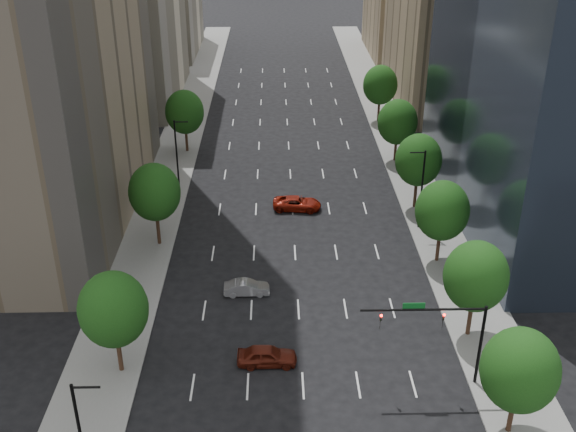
{
  "coord_description": "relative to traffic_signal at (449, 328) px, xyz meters",
  "views": [
    {
      "loc": [
        -1.97,
        -9.94,
        34.78
      ],
      "look_at": [
        -0.87,
        42.51,
        8.0
      ],
      "focal_mm": 42.57,
      "sensor_mm": 36.0,
      "label": 1
    }
  ],
  "objects": [
    {
      "name": "parking_tan_right",
      "position": [
        14.47,
        70.0,
        9.83
      ],
      "size": [
        14.0,
        30.0,
        30.0
      ],
      "primitive_type": "cube",
      "color": "#8C7759",
      "rests_on": "ground"
    },
    {
      "name": "streetlight_rn",
      "position": [
        2.91,
        25.0,
        -0.33
      ],
      "size": [
        1.7,
        0.2,
        9.0
      ],
      "color": "black",
      "rests_on": "ground"
    },
    {
      "name": "filler_left",
      "position": [
        -35.53,
        106.0,
        3.83
      ],
      "size": [
        14.0,
        26.0,
        18.0
      ],
      "primitive_type": "cube",
      "color": "beige",
      "rests_on": "ground"
    },
    {
      "name": "traffic_signal",
      "position": [
        0.0,
        0.0,
        0.0
      ],
      "size": [
        9.12,
        0.4,
        7.38
      ],
      "color": "black",
      "rests_on": "ground"
    },
    {
      "name": "car_red_far",
      "position": [
        -10.01,
        29.85,
        -4.41
      ],
      "size": [
        5.67,
        3.0,
        1.52
      ],
      "primitive_type": "imported",
      "rotation": [
        0.0,
        0.0,
        1.48
      ],
      "color": "maroon",
      "rests_on": "ground"
    },
    {
      "name": "tree_right_5",
      "position": [
        3.47,
        60.0,
        0.58
      ],
      "size": [
        5.2,
        5.2,
        8.75
      ],
      "color": "#382316",
      "rests_on": "ground"
    },
    {
      "name": "tree_left_1",
      "position": [
        -24.53,
        22.0,
        0.79
      ],
      "size": [
        5.2,
        5.2,
        8.97
      ],
      "color": "#382316",
      "rests_on": "ground"
    },
    {
      "name": "tree_left_0",
      "position": [
        -24.53,
        2.0,
        0.58
      ],
      "size": [
        5.2,
        5.2,
        8.75
      ],
      "color": "#382316",
      "rests_on": "ground"
    },
    {
      "name": "streetlight_ln",
      "position": [
        -23.96,
        35.0,
        -0.33
      ],
      "size": [
        1.7,
        0.2,
        9.0
      ],
      "color": "black",
      "rests_on": "ground"
    },
    {
      "name": "tree_right_2",
      "position": [
        3.47,
        18.0,
        0.43
      ],
      "size": [
        5.2,
        5.2,
        8.61
      ],
      "color": "#382316",
      "rests_on": "ground"
    },
    {
      "name": "sidewalk_right",
      "position": [
        4.97,
        30.0,
        -5.1
      ],
      "size": [
        6.0,
        200.0,
        0.15
      ],
      "primitive_type": "cube",
      "color": "slate",
      "rests_on": "ground"
    },
    {
      "name": "car_maroon",
      "position": [
        -13.25,
        2.6,
        -4.38
      ],
      "size": [
        4.68,
        1.89,
        1.6
      ],
      "primitive_type": "imported",
      "rotation": [
        0.0,
        0.0,
        1.57
      ],
      "color": "#54180E",
      "rests_on": "ground"
    },
    {
      "name": "tree_right_0",
      "position": [
        3.47,
        -5.0,
        0.22
      ],
      "size": [
        5.2,
        5.2,
        8.39
      ],
      "color": "#382316",
      "rests_on": "ground"
    },
    {
      "name": "tree_left_2",
      "position": [
        -24.53,
        48.0,
        0.5
      ],
      "size": [
        5.2,
        5.2,
        8.68
      ],
      "color": "#382316",
      "rests_on": "ground"
    },
    {
      "name": "car_silver",
      "position": [
        -15.17,
        12.52,
        -4.49
      ],
      "size": [
        4.22,
        1.61,
        1.37
      ],
      "primitive_type": "imported",
      "rotation": [
        0.0,
        0.0,
        1.61
      ],
      "color": "gray",
      "rests_on": "ground"
    },
    {
      "name": "tree_right_3",
      "position": [
        3.47,
        30.0,
        0.72
      ],
      "size": [
        5.2,
        5.2,
        8.89
      ],
      "color": "#382316",
      "rests_on": "ground"
    },
    {
      "name": "filler_right",
      "position": [
        14.47,
        103.0,
        2.83
      ],
      "size": [
        14.0,
        26.0,
        16.0
      ],
      "primitive_type": "cube",
      "color": "#8C7759",
      "rests_on": "ground"
    },
    {
      "name": "tree_right_1",
      "position": [
        3.47,
        6.0,
        0.58
      ],
      "size": [
        5.2,
        5.2,
        8.75
      ],
      "color": "#382316",
      "rests_on": "ground"
    },
    {
      "name": "tree_right_4",
      "position": [
        3.47,
        44.0,
        0.29
      ],
      "size": [
        5.2,
        5.2,
        8.46
      ],
      "color": "#382316",
      "rests_on": "ground"
    },
    {
      "name": "sidewalk_left",
      "position": [
        -26.03,
        30.0,
        -5.1
      ],
      "size": [
        6.0,
        200.0,
        0.15
      ],
      "primitive_type": "cube",
      "color": "slate",
      "rests_on": "ground"
    }
  ]
}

